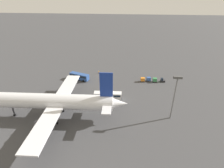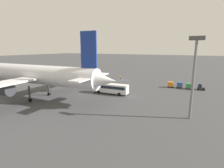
{
  "view_description": "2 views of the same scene",
  "coord_description": "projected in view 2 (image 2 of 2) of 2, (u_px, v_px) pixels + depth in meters",
  "views": [
    {
      "loc": [
        -14.94,
        86.21,
        39.9
      ],
      "look_at": [
        -7.8,
        18.81,
        4.24
      ],
      "focal_mm": 28.0,
      "sensor_mm": 36.0,
      "label": 1
    },
    {
      "loc": [
        -31.98,
        71.75,
        14.24
      ],
      "look_at": [
        -4.69,
        19.75,
        2.05
      ],
      "focal_mm": 28.0,
      "sensor_mm": 36.0,
      "label": 2
    }
  ],
  "objects": [
    {
      "name": "shuttle_bus_near",
      "position": [
        95.0,
        76.0,
        77.18
      ],
      "size": [
        10.53,
        5.8,
        3.38
      ],
      "rotation": [
        0.0,
        0.0,
        -0.33
      ],
      "color": "#2D5199",
      "rests_on": "ground"
    },
    {
      "name": "cargo_cart_blue",
      "position": [
        180.0,
        85.0,
        63.18
      ],
      "size": [
        2.13,
        1.84,
        2.06
      ],
      "rotation": [
        0.0,
        0.0,
        0.08
      ],
      "color": "#38383D",
      "rests_on": "ground"
    },
    {
      "name": "cargo_cart_orange",
      "position": [
        171.0,
        84.0,
        63.8
      ],
      "size": [
        2.13,
        1.84,
        2.06
      ],
      "rotation": [
        0.0,
        0.0,
        0.08
      ],
      "color": "#38383D",
      "rests_on": "ground"
    },
    {
      "name": "light_pole",
      "position": [
        194.0,
        69.0,
        33.78
      ],
      "size": [
        2.8,
        0.7,
        16.43
      ],
      "color": "slate",
      "rests_on": "ground"
    },
    {
      "name": "shuttle_bus_far",
      "position": [
        110.0,
        88.0,
        54.94
      ],
      "size": [
        11.55,
        3.48,
        3.18
      ],
      "rotation": [
        0.0,
        0.0,
        0.05
      ],
      "color": "white",
      "rests_on": "ground"
    },
    {
      "name": "baggage_tug",
      "position": [
        201.0,
        87.0,
        59.95
      ],
      "size": [
        2.45,
        1.71,
        2.1
      ],
      "rotation": [
        0.0,
        0.0,
        0.04
      ],
      "color": "#333338",
      "rests_on": "ground"
    },
    {
      "name": "cargo_cart_green",
      "position": [
        189.0,
        86.0,
        61.25
      ],
      "size": [
        2.13,
        1.84,
        2.06
      ],
      "rotation": [
        0.0,
        0.0,
        0.08
      ],
      "color": "#38383D",
      "rests_on": "ground"
    },
    {
      "name": "ground_plane",
      "position": [
        123.0,
        80.0,
        79.65
      ],
      "size": [
        600.0,
        600.0,
        0.0
      ],
      "primitive_type": "plane",
      "color": "#424244"
    },
    {
      "name": "worker_person",
      "position": [
        121.0,
        77.0,
        80.89
      ],
      "size": [
        0.38,
        0.38,
        1.74
      ],
      "color": "#1E1E2D",
      "rests_on": "ground"
    },
    {
      "name": "airplane",
      "position": [
        34.0,
        75.0,
        49.5
      ],
      "size": [
        51.47,
        44.16,
        18.04
      ],
      "rotation": [
        0.0,
        0.0,
        0.05
      ],
      "color": "silver",
      "rests_on": "ground"
    }
  ]
}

